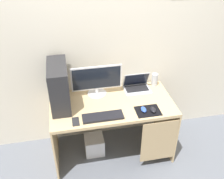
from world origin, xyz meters
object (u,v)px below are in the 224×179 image
keyboard (103,117)px  mouse_left (144,109)px  laptop (137,86)px  monitor (97,81)px  cell_phone (76,122)px  subwoofer (94,145)px  mouse_right (153,110)px  speaker (155,80)px  pc_tower (59,86)px

keyboard → mouse_left: mouse_left is taller
laptop → mouse_left: size_ratio=3.19×
monitor → cell_phone: bearing=-122.7°
monitor → mouse_left: (0.43, -0.41, -0.16)m
subwoofer → monitor: bearing=65.7°
monitor → mouse_right: (0.53, -0.43, -0.16)m
speaker → subwoofer: size_ratio=0.68×
speaker → mouse_right: bearing=-110.4°
speaker → cell_phone: bearing=-153.3°
subwoofer → cell_phone: bearing=-128.0°
speaker → mouse_left: bearing=-120.8°
pc_tower → mouse_right: pc_tower is taller
monitor → laptop: (0.48, 0.01, -0.14)m
pc_tower → monitor: size_ratio=0.85×
cell_phone → subwoofer: (0.20, 0.26, -0.62)m
speaker → keyboard: bearing=-145.8°
keyboard → mouse_left: size_ratio=4.38×
pc_tower → mouse_right: bearing=-18.4°
pc_tower → keyboard: pc_tower is taller
pc_tower → keyboard: size_ratio=1.15×
subwoofer → laptop: bearing=19.5°
monitor → subwoofer: 0.82m
keyboard → mouse_right: (0.53, -0.01, 0.01)m
keyboard → mouse_right: size_ratio=4.38×
laptop → subwoofer: laptop is taller
speaker → cell_phone: (-1.00, -0.50, -0.07)m
cell_phone → speaker: bearing=26.7°
laptop → subwoofer: (-0.56, -0.20, -0.66)m
mouse_left → subwoofer: (-0.52, 0.22, -0.64)m
monitor → cell_phone: 0.56m
mouse_right → cell_phone: 0.81m
speaker → laptop: bearing=-169.2°
speaker → mouse_right: size_ratio=1.60×
mouse_left → keyboard: bearing=-177.4°
laptop → mouse_left: bearing=-96.1°
monitor → mouse_left: size_ratio=5.92×
monitor → laptop: size_ratio=1.85×
laptop → monitor: bearing=-178.5°
speaker → subwoofer: 1.08m
laptop → keyboard: bearing=-137.5°
laptop → subwoofer: 0.89m
speaker → keyboard: (-0.72, -0.49, -0.06)m
monitor → keyboard: monitor is taller
laptop → mouse_left: laptop is taller
pc_tower → keyboard: bearing=-37.2°
mouse_right → subwoofer: mouse_right is taller
laptop → cell_phone: size_ratio=2.36×
speaker → pc_tower: bearing=-170.9°
laptop → mouse_right: 0.45m
subwoofer → mouse_left: bearing=-23.5°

